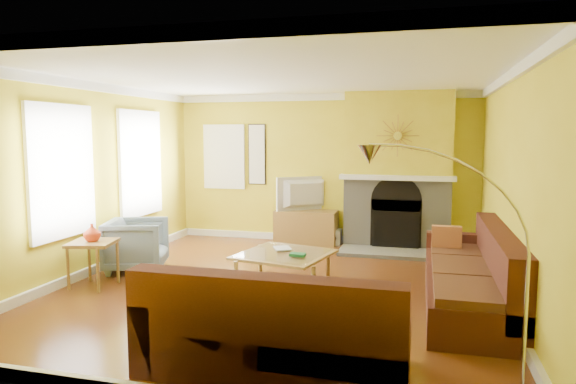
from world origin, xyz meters
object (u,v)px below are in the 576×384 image
(sectional_sofa, at_px, (359,274))
(armchair, at_px, (137,245))
(coffee_table, at_px, (284,269))
(media_console, at_px, (306,227))
(side_table, at_px, (93,264))
(arc_lamp, at_px, (451,277))

(sectional_sofa, relative_size, armchair, 4.80)
(coffee_table, height_order, media_console, media_console)
(sectional_sofa, height_order, side_table, sectional_sofa)
(media_console, bearing_deg, arc_lamp, -66.48)
(coffee_table, xyz_separation_m, side_table, (-2.39, -0.70, 0.08))
(armchair, bearing_deg, coffee_table, -112.22)
(sectional_sofa, relative_size, media_console, 3.60)
(arc_lamp, bearing_deg, media_console, 113.52)
(media_console, bearing_deg, armchair, -129.41)
(coffee_table, relative_size, media_console, 0.99)
(media_console, distance_m, side_table, 3.88)
(coffee_table, height_order, armchair, armchair)
(coffee_table, bearing_deg, arc_lamp, -52.84)
(media_console, distance_m, armchair, 3.12)
(coffee_table, xyz_separation_m, armchair, (-2.27, 0.16, 0.16))
(armchair, bearing_deg, side_table, 153.94)
(sectional_sofa, distance_m, side_table, 3.48)
(media_console, bearing_deg, sectional_sofa, -68.19)
(sectional_sofa, bearing_deg, side_table, 177.23)
(armchair, bearing_deg, sectional_sofa, -125.25)
(side_table, distance_m, arc_lamp, 4.76)
(media_console, height_order, armchair, armchair)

